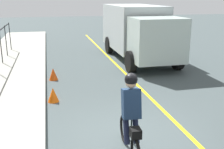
{
  "coord_description": "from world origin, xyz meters",
  "views": [
    {
      "loc": [
        -5.68,
        1.59,
        3.29
      ],
      "look_at": [
        2.06,
        -0.21,
        1.0
      ],
      "focal_mm": 44.22,
      "sensor_mm": 36.0,
      "label": 1
    }
  ],
  "objects_px": {
    "traffic_cone_near": "(53,74)",
    "cyclist_lead": "(131,117)",
    "traffic_cone_far": "(53,95)",
    "box_truck_background": "(138,30)"
  },
  "relations": [
    {
      "from": "traffic_cone_near",
      "to": "cyclist_lead",
      "type": "bearing_deg",
      "value": -166.52
    },
    {
      "from": "cyclist_lead",
      "to": "traffic_cone_near",
      "type": "relative_size",
      "value": 3.78
    },
    {
      "from": "cyclist_lead",
      "to": "traffic_cone_near",
      "type": "bearing_deg",
      "value": 16.34
    },
    {
      "from": "cyclist_lead",
      "to": "traffic_cone_near",
      "type": "distance_m",
      "value": 6.18
    },
    {
      "from": "traffic_cone_far",
      "to": "box_truck_background",
      "type": "bearing_deg",
      "value": -40.47
    },
    {
      "from": "traffic_cone_far",
      "to": "cyclist_lead",
      "type": "bearing_deg",
      "value": -157.1
    },
    {
      "from": "cyclist_lead",
      "to": "box_truck_background",
      "type": "relative_size",
      "value": 0.27
    },
    {
      "from": "cyclist_lead",
      "to": "traffic_cone_far",
      "type": "distance_m",
      "value": 3.91
    },
    {
      "from": "cyclist_lead",
      "to": "box_truck_background",
      "type": "distance_m",
      "value": 9.4
    },
    {
      "from": "box_truck_background",
      "to": "traffic_cone_far",
      "type": "height_order",
      "value": "box_truck_background"
    }
  ]
}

